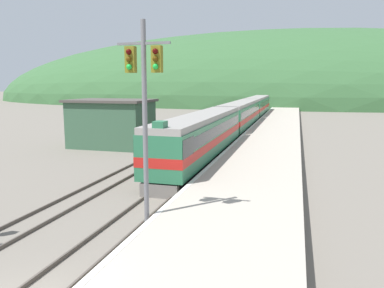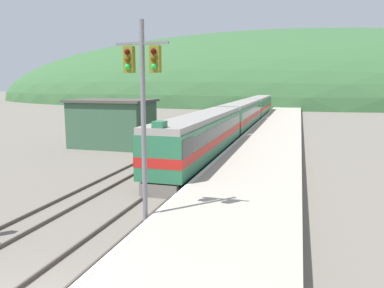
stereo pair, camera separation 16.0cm
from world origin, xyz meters
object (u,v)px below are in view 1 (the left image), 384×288
carriage_third (258,106)px  signal_mast_main (144,97)px  express_train_lead_car (202,137)px  carriage_second (241,115)px

carriage_third → signal_mast_main: bearing=-88.7°
express_train_lead_car → carriage_third: bearing=90.0°
carriage_third → signal_mast_main: 57.65m
carriage_second → carriage_third: bearing=90.0°
carriage_second → carriage_third: size_ratio=1.00×
express_train_lead_car → signal_mast_main: signal_mast_main is taller
express_train_lead_car → signal_mast_main: 15.01m
signal_mast_main → express_train_lead_car: bearing=95.2°
express_train_lead_car → carriage_third: size_ratio=0.96×
carriage_third → signal_mast_main: signal_mast_main is taller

